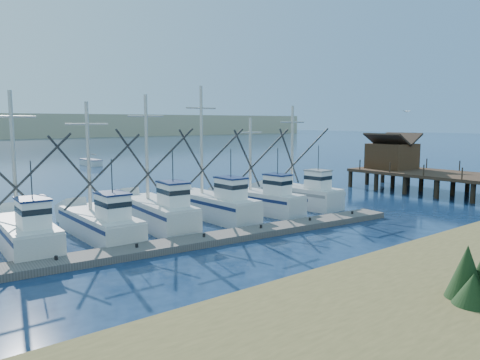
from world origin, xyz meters
name	(u,v)px	position (x,y,z in m)	size (l,w,h in m)	color
ground	(357,245)	(0.00, 0.00, 0.00)	(500.00, 500.00, 0.00)	#0D213D
shore_bank	(469,334)	(-8.00, -10.00, 0.80)	(40.00, 10.00, 1.60)	#4C422D
floating_dock	(204,240)	(-6.57, 5.61, 0.19)	(28.50, 1.90, 0.38)	#5C5652
timber_pier	(423,166)	(21.50, 8.46, 2.57)	(7.00, 20.00, 8.00)	black
trawler_fleet	(149,215)	(-7.42, 10.50, 1.00)	(28.65, 8.63, 9.41)	silver
sailboat_near	(91,162)	(6.29, 55.64, 0.50)	(1.77, 5.15, 8.10)	silver
flying_gull	(406,111)	(18.07, 8.44, 7.80)	(1.16, 0.21, 0.21)	white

